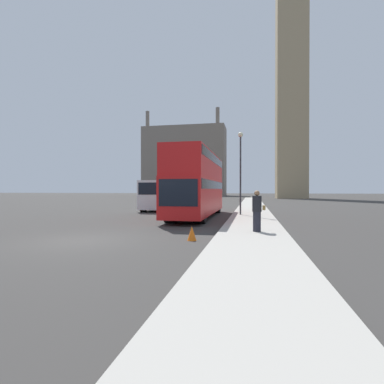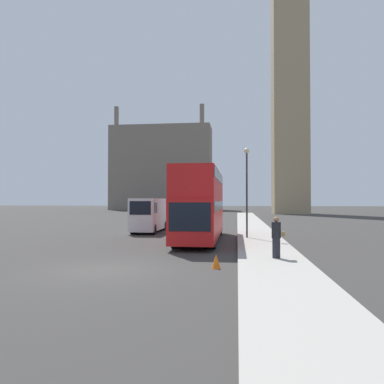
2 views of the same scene
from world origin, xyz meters
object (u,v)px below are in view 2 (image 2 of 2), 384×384
(red_double_decker_bus, at_px, (201,202))
(pedestrian, at_px, (276,237))
(street_lamp, at_px, (247,179))
(white_van, at_px, (149,214))
(clock_tower, at_px, (289,36))

(red_double_decker_bus, bearing_deg, pedestrian, -62.64)
(red_double_decker_bus, relative_size, street_lamp, 1.92)
(red_double_decker_bus, relative_size, white_van, 1.94)
(clock_tower, distance_m, street_lamp, 57.91)
(pedestrian, relative_size, street_lamp, 0.30)
(red_double_decker_bus, xyz_separation_m, pedestrian, (4.04, -7.81, -1.48))
(white_van, height_order, pedestrian, white_van)
(street_lamp, bearing_deg, pedestrian, -83.27)
(white_van, xyz_separation_m, pedestrian, (8.89, -13.67, -0.44))
(white_van, bearing_deg, red_double_decker_bus, -50.40)
(clock_tower, distance_m, red_double_decker_bus, 60.08)
(red_double_decker_bus, relative_size, pedestrian, 6.46)
(pedestrian, height_order, street_lamp, street_lamp)
(clock_tower, height_order, red_double_decker_bus, clock_tower)
(white_van, distance_m, street_lamp, 9.61)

